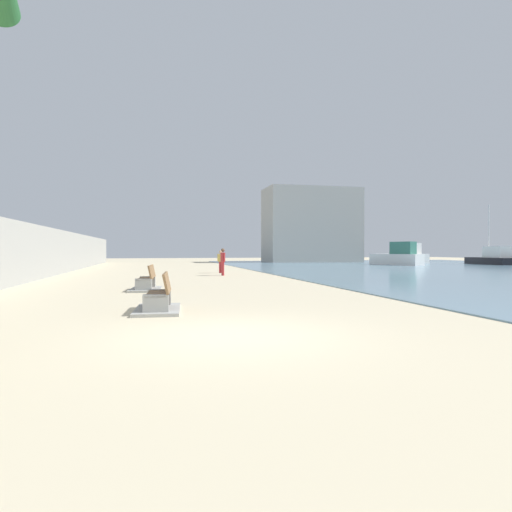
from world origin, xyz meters
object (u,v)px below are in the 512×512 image
at_px(bench_near, 159,302).
at_px(boat_distant, 493,258).
at_px(person_standing, 221,260).
at_px(boat_far_right, 398,257).
at_px(person_walking, 223,260).
at_px(bench_far, 146,284).
at_px(boat_outer, 403,256).

height_order(bench_near, boat_distant, boat_distant).
relative_size(person_standing, boat_far_right, 0.27).
relative_size(person_walking, person_standing, 1.08).
bearing_deg(boat_far_right, person_walking, -145.89).
height_order(bench_near, person_standing, person_standing).
height_order(bench_far, person_standing, person_standing).
bearing_deg(bench_far, bench_near, -86.25).
xyz_separation_m(bench_far, boat_distant, (35.19, 21.94, 0.51)).
height_order(person_standing, boat_distant, boat_distant).
xyz_separation_m(bench_near, person_standing, (4.29, 17.98, 0.64)).
bearing_deg(person_standing, person_walking, -95.97).
distance_m(boat_far_right, boat_outer, 8.95).
bearing_deg(person_walking, boat_distant, 22.81).
xyz_separation_m(person_standing, boat_outer, (24.84, 17.89, 0.01)).
distance_m(bench_near, person_standing, 18.50).
distance_m(bench_far, person_standing, 12.87).
distance_m(boat_outer, boat_distant, 9.73).
bearing_deg(bench_far, boat_outer, 45.31).
distance_m(person_standing, boat_outer, 30.61).
height_order(boat_outer, boat_distant, boat_distant).
bearing_deg(person_walking, person_standing, 84.03).
bearing_deg(person_walking, bench_near, -104.87).
distance_m(person_walking, boat_far_right, 24.17).
distance_m(bench_near, boat_far_right, 37.30).
height_order(boat_far_right, boat_distant, boat_distant).
xyz_separation_m(bench_near, boat_far_right, (23.99, 28.55, 0.66)).
relative_size(boat_far_right, boat_distant, 0.89).
height_order(person_standing, boat_far_right, boat_far_right).
relative_size(person_walking, boat_outer, 0.23).
bearing_deg(person_walking, boat_far_right, 34.11).
xyz_separation_m(bench_near, person_walking, (3.98, 15.00, 0.73)).
bearing_deg(boat_distant, bench_near, -141.22).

